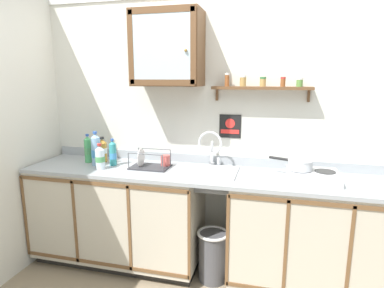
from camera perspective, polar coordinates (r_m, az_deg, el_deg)
back_wall at (r=2.93m, az=3.14°, el=2.61°), size 3.71×0.07×2.44m
lower_cabinet_run at (r=3.11m, az=-12.84°, el=-12.14°), size 1.53×0.60×0.89m
lower_cabinet_run_right at (r=2.83m, az=20.46°, el=-15.14°), size 1.29×0.60×0.89m
countertop at (r=2.70m, az=1.72°, el=-5.32°), size 3.07×0.63×0.03m
backsplash at (r=2.96m, az=2.95°, el=-2.71°), size 3.07×0.02×0.08m
sink at (r=2.73m, az=2.34°, el=-5.04°), size 0.55×0.45×0.45m
hot_plate_stove at (r=2.64m, az=20.52°, el=-5.32°), size 0.38×0.34×0.07m
saucepan at (r=2.64m, az=18.51°, el=-3.38°), size 0.33×0.20×0.08m
bottle_water_blue_0 at (r=3.00m, az=-16.62°, el=-1.06°), size 0.08×0.08×0.31m
bottle_soda_green_1 at (r=3.13m, az=-17.89°, el=-0.93°), size 0.07×0.07×0.27m
bottle_water_clear_2 at (r=2.87m, az=-15.95°, el=-2.33°), size 0.08×0.08×0.22m
bottle_detergent_teal_3 at (r=2.97m, az=-13.82°, el=-1.65°), size 0.06×0.06×0.24m
bottle_juice_amber_4 at (r=3.12m, az=-15.55°, el=-1.07°), size 0.08×0.08×0.23m
dish_rack at (r=2.85m, az=-7.70°, el=-3.64°), size 0.33×0.23×0.17m
mug at (r=2.85m, az=-4.71°, el=-3.03°), size 0.08×0.12×0.10m
wall_cabinet at (r=2.82m, az=-4.36°, el=16.47°), size 0.58×0.34×0.62m
spice_shelf at (r=2.75m, az=12.14°, el=9.89°), size 0.82×0.14×0.23m
warning_sign at (r=2.87m, az=6.75°, el=3.11°), size 0.19×0.01×0.21m
trash_bin at (r=2.87m, az=3.69°, el=-19.00°), size 0.27×0.27×0.43m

